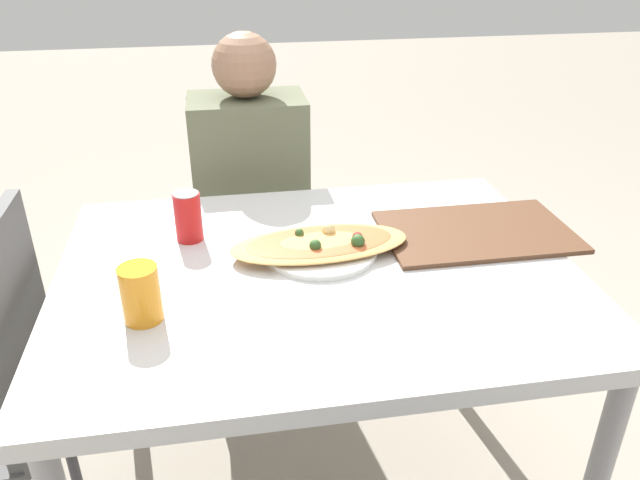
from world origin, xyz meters
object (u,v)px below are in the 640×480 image
object	(u,v)px
chair_far_seated	(251,219)
drink_glass	(141,294)
dining_table	(318,296)
pizza_main	(321,245)
soda_can	(188,217)
person_seated	(251,188)

from	to	relation	value
chair_far_seated	drink_glass	distance (m)	1.01
dining_table	chair_far_seated	bearing A→B (deg)	97.93
dining_table	pizza_main	distance (m)	0.12
chair_far_seated	soda_can	bearing A→B (deg)	73.05
soda_can	chair_far_seated	bearing A→B (deg)	73.05
chair_far_seated	person_seated	xyz separation A→B (m)	(0.00, -0.12, 0.17)
chair_far_seated	drink_glass	size ratio (longest dim) A/B	7.97
dining_table	soda_can	bearing A→B (deg)	146.48
pizza_main	chair_far_seated	bearing A→B (deg)	100.13
drink_glass	chair_far_seated	bearing A→B (deg)	73.95
chair_far_seated	soda_can	distance (m)	0.69
pizza_main	drink_glass	distance (m)	0.45
dining_table	pizza_main	world-z (taller)	pizza_main
dining_table	pizza_main	size ratio (longest dim) A/B	2.69
dining_table	person_seated	world-z (taller)	person_seated
person_seated	pizza_main	distance (m)	0.62
person_seated	soda_can	bearing A→B (deg)	69.11
chair_far_seated	person_seated	world-z (taller)	person_seated
person_seated	drink_glass	bearing A→B (deg)	71.72
pizza_main	dining_table	bearing A→B (deg)	-104.40
chair_far_seated	pizza_main	distance (m)	0.77
person_seated	soda_can	xyz separation A→B (m)	(-0.18, -0.47, 0.13)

